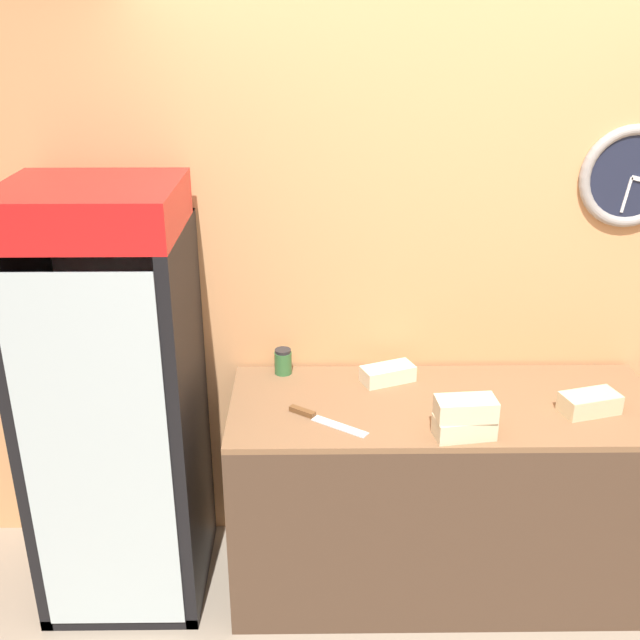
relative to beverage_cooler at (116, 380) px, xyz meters
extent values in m
cube|color=tan|center=(1.35, 0.34, 0.37)|extent=(5.20, 0.06, 2.70)
torus|color=gray|center=(2.11, 0.29, 0.77)|extent=(0.42, 0.05, 0.42)
cylinder|color=#1E2338|center=(2.11, 0.29, 0.77)|extent=(0.35, 0.01, 0.35)
cube|color=white|center=(2.10, 0.28, 0.70)|extent=(0.03, 0.01, 0.15)
cube|color=#4C3828|center=(1.35, -0.05, -0.54)|extent=(1.76, 0.68, 0.87)
cube|color=brown|center=(1.35, -0.05, -0.10)|extent=(1.76, 0.68, 0.02)
cube|color=black|center=(0.00, 0.27, -0.17)|extent=(0.65, 0.04, 1.62)
cube|color=black|center=(-0.30, -0.04, -0.17)|extent=(0.05, 0.65, 1.62)
cube|color=black|center=(0.30, -0.04, -0.17)|extent=(0.05, 0.65, 1.62)
cube|color=black|center=(0.00, -0.04, -0.95)|extent=(0.65, 0.65, 0.05)
cube|color=white|center=(0.00, 0.24, -0.17)|extent=(0.55, 0.02, 1.52)
cube|color=silver|center=(0.00, -0.37, -0.17)|extent=(0.55, 0.01, 1.52)
cube|color=red|center=(0.00, -0.07, 0.73)|extent=(0.65, 0.58, 0.18)
cube|color=silver|center=(0.00, -0.06, -0.52)|extent=(0.53, 0.53, 0.01)
cube|color=silver|center=(0.00, -0.06, -0.16)|extent=(0.53, 0.53, 0.01)
cube|color=silver|center=(0.00, -0.06, 0.20)|extent=(0.53, 0.53, 0.01)
cylinder|color=#B2231E|center=(-0.15, -0.27, -0.09)|extent=(0.08, 0.08, 0.12)
cylinder|color=#B2231E|center=(-0.15, -0.27, -0.01)|extent=(0.03, 0.03, 0.05)
cylinder|color=#2D6B38|center=(0.00, -0.28, -0.08)|extent=(0.06, 0.06, 0.14)
cylinder|color=#2D6B38|center=(0.00, -0.28, 0.02)|extent=(0.02, 0.02, 0.06)
cylinder|color=gold|center=(-0.09, -0.27, -0.43)|extent=(0.08, 0.08, 0.17)
cylinder|color=gold|center=(-0.09, -0.27, -0.31)|extent=(0.03, 0.03, 0.07)
cylinder|color=#72337F|center=(-0.19, -0.28, 0.29)|extent=(0.06, 0.06, 0.16)
cylinder|color=#72337F|center=(-0.19, -0.28, 0.41)|extent=(0.02, 0.02, 0.07)
cylinder|color=navy|center=(0.18, -0.28, -0.42)|extent=(0.06, 0.06, 0.18)
cylinder|color=navy|center=(0.18, -0.28, -0.30)|extent=(0.02, 0.02, 0.08)
cylinder|color=orange|center=(0.12, -0.28, 0.27)|extent=(0.07, 0.07, 0.12)
cylinder|color=orange|center=(0.12, -0.28, 0.35)|extent=(0.03, 0.03, 0.05)
cylinder|color=gold|center=(0.21, -0.28, 0.28)|extent=(0.07, 0.07, 0.13)
cylinder|color=gold|center=(0.21, -0.28, 0.37)|extent=(0.03, 0.03, 0.06)
cylinder|color=navy|center=(0.09, -0.27, -0.07)|extent=(0.07, 0.07, 0.17)
cylinder|color=navy|center=(0.09, -0.27, 0.06)|extent=(0.03, 0.03, 0.07)
cylinder|color=#5B2D19|center=(0.03, -0.28, 0.28)|extent=(0.06, 0.06, 0.15)
cylinder|color=#5B2D19|center=(0.03, -0.28, 0.39)|extent=(0.02, 0.02, 0.06)
cylinder|color=#72337F|center=(0.00, -0.28, -0.44)|extent=(0.07, 0.07, 0.15)
cylinder|color=#72337F|center=(0.00, -0.28, -0.33)|extent=(0.03, 0.03, 0.06)
cube|color=beige|center=(1.37, -0.31, -0.04)|extent=(0.24, 0.14, 0.08)
cube|color=beige|center=(1.37, -0.31, 0.03)|extent=(0.23, 0.13, 0.08)
cube|color=beige|center=(1.90, -0.13, -0.04)|extent=(0.25, 0.17, 0.08)
cube|color=beige|center=(1.13, 0.14, -0.05)|extent=(0.25, 0.18, 0.07)
cube|color=silver|center=(0.91, -0.24, -0.08)|extent=(0.22, 0.17, 0.00)
cube|color=brown|center=(0.76, -0.14, -0.07)|extent=(0.11, 0.09, 0.02)
cylinder|color=#336B38|center=(0.67, 0.22, -0.03)|extent=(0.08, 0.08, 0.10)
cylinder|color=#262628|center=(0.67, 0.22, 0.02)|extent=(0.07, 0.07, 0.01)
camera|label=1|loc=(0.80, -2.73, 1.41)|focal=42.00mm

